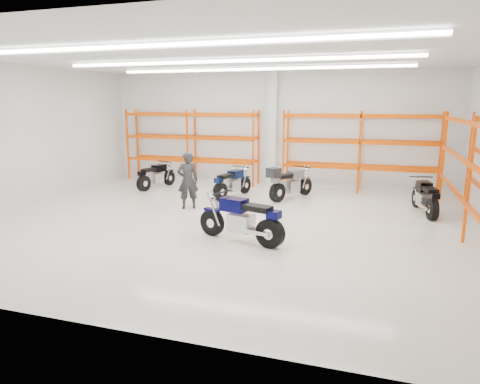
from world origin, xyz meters
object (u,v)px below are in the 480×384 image
(motorcycle_back_a, at_px, (155,177))
(standing_man, at_px, (188,180))
(motorcycle_back_c, at_px, (288,183))
(structural_column, at_px, (273,129))
(motorcycle_back_d, at_px, (425,198))
(motorcycle_back_b, at_px, (231,184))
(motorcycle_main, at_px, (244,220))

(motorcycle_back_a, height_order, standing_man, standing_man)
(standing_man, bearing_deg, motorcycle_back_c, -172.35)
(motorcycle_back_a, relative_size, structural_column, 0.45)
(standing_man, distance_m, structural_column, 5.16)
(motorcycle_back_d, distance_m, standing_man, 7.23)
(standing_man, bearing_deg, motorcycle_back_a, -76.41)
(motorcycle_back_b, height_order, structural_column, structural_column)
(motorcycle_back_b, height_order, motorcycle_back_d, motorcycle_back_d)
(motorcycle_back_d, bearing_deg, motorcycle_back_c, 170.06)
(motorcycle_main, relative_size, motorcycle_back_c, 1.08)
(motorcycle_main, bearing_deg, motorcycle_back_a, 135.03)
(motorcycle_main, distance_m, motorcycle_back_c, 4.92)
(motorcycle_back_b, distance_m, motorcycle_back_c, 2.00)
(motorcycle_back_d, xyz_separation_m, structural_column, (-5.47, 3.22, 1.76))
(motorcycle_main, height_order, motorcycle_back_d, motorcycle_main)
(motorcycle_back_d, height_order, standing_man, standing_man)
(motorcycle_back_d, height_order, structural_column, structural_column)
(motorcycle_back_b, xyz_separation_m, motorcycle_back_c, (1.97, 0.30, 0.08))
(structural_column, bearing_deg, motorcycle_back_d, -30.49)
(motorcycle_main, relative_size, motorcycle_back_d, 1.09)
(motorcycle_back_b, bearing_deg, motorcycle_back_a, 169.97)
(motorcycle_back_a, distance_m, motorcycle_back_b, 3.39)
(motorcycle_back_b, bearing_deg, motorcycle_back_c, 8.71)
(motorcycle_back_c, height_order, standing_man, standing_man)
(motorcycle_back_a, height_order, motorcycle_back_d, motorcycle_back_d)
(motorcycle_back_c, xyz_separation_m, standing_man, (-2.75, -2.25, 0.33))
(motorcycle_back_c, distance_m, motorcycle_back_d, 4.38)
(motorcycle_back_b, distance_m, structural_column, 3.38)
(motorcycle_back_a, relative_size, standing_man, 1.13)
(structural_column, bearing_deg, motorcycle_back_a, -152.32)
(motorcycle_back_b, height_order, motorcycle_back_c, motorcycle_back_c)
(motorcycle_main, bearing_deg, motorcycle_back_c, 88.86)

